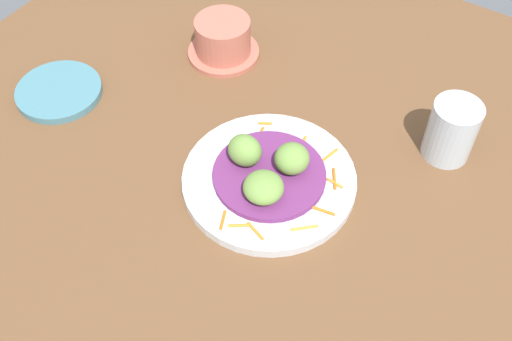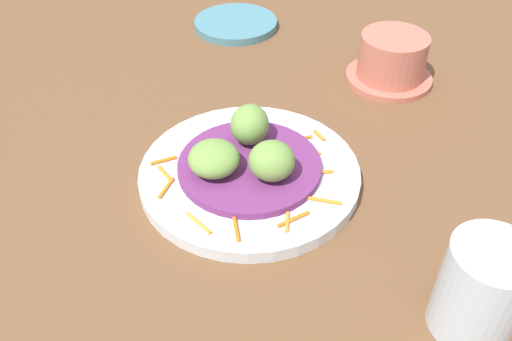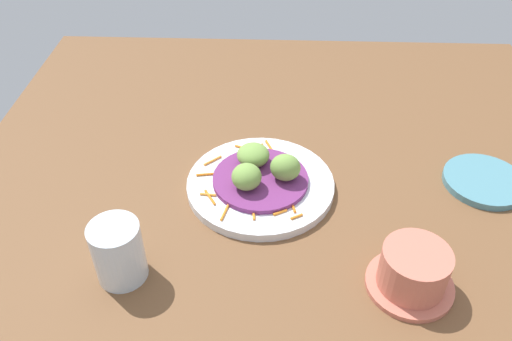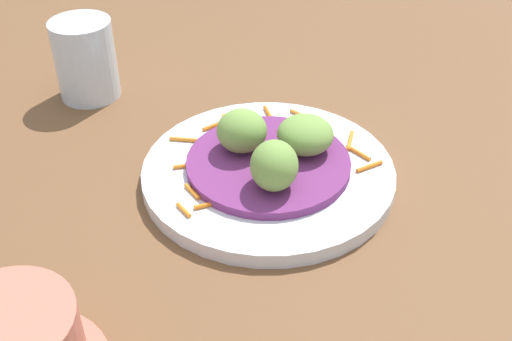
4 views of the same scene
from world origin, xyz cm
name	(u,v)px [view 1 (image 1 of 4)]	position (x,y,z in cm)	size (l,w,h in cm)	color
table_surface	(245,176)	(0.00, 0.00, 1.00)	(110.00, 110.00, 2.00)	brown
main_plate	(267,182)	(0.46, 3.96, 2.74)	(24.13, 24.13, 1.48)	silver
cabbage_bed	(267,177)	(0.46, 3.96, 3.91)	(15.60, 15.60, 0.86)	#702D6B
carrot_garnish	(290,184)	(-0.33, 7.07, 3.68)	(20.32, 17.41, 0.40)	orange
guac_scoop_left	(263,187)	(3.68, 5.31, 6.04)	(5.41, 5.42, 3.40)	#759E47
guac_scoop_center	(292,159)	(-2.32, 6.08, 6.38)	(4.81, 4.75, 4.08)	#759E47
guac_scoop_right	(248,152)	(0.02, 0.50, 6.55)	(4.89, 4.27, 4.43)	#759E47
side_plate_small	(59,91)	(2.60, -33.21, 2.60)	(13.37, 13.37, 1.20)	teal
terracotta_bowl	(223,40)	(-19.18, -16.85, 5.11)	(11.87, 11.87, 6.69)	#C66B56
water_glass	(452,130)	(-18.64, 22.34, 6.55)	(6.88, 6.88, 9.10)	silver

